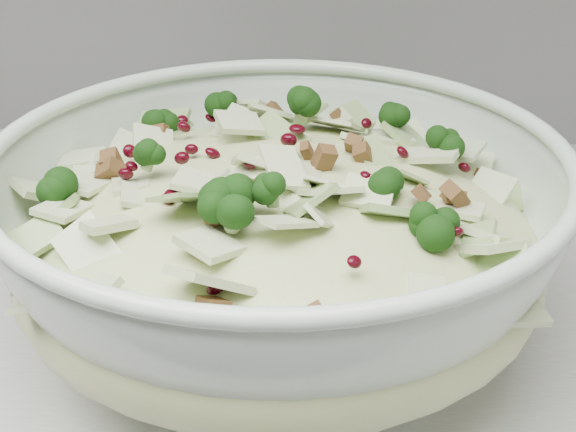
% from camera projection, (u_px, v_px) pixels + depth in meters
% --- Properties ---
extents(mixing_bowl, '(0.37, 0.37, 0.15)m').
position_uv_depth(mixing_bowl, '(279.00, 244.00, 0.52)').
color(mixing_bowl, silver).
rests_on(mixing_bowl, counter).
extents(salad, '(0.42, 0.42, 0.15)m').
position_uv_depth(salad, '(279.00, 212.00, 0.51)').
color(salad, beige).
rests_on(salad, mixing_bowl).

